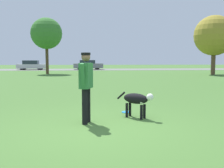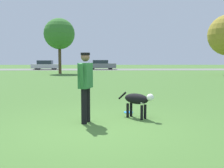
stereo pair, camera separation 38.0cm
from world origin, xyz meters
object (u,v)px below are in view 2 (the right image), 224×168
person (86,81)px  frisbee (128,112)px  parked_car_silver (46,65)px  dog (138,100)px  tree_far_left (59,34)px  parked_car_grey (101,65)px

person → frisbee: size_ratio=6.28×
parked_car_silver → dog: bearing=-74.5°
frisbee → tree_far_left: bearing=105.6°
person → frisbee: person is taller
tree_far_left → dog: bearing=-74.4°
tree_far_left → parked_car_grey: 11.34m
tree_far_left → parked_car_silver: 11.27m
dog → frisbee: 0.86m
frisbee → tree_far_left: 20.63m
parked_car_silver → parked_car_grey: (7.74, 0.05, 0.03)m
dog → tree_far_left: size_ratio=0.16×
person → dog: bearing=-55.9°
dog → frisbee: size_ratio=3.36×
dog → tree_far_left: 21.27m
person → parked_car_grey: bearing=15.9°
person → parked_car_silver: (-8.16, 30.70, -0.36)m
parked_car_grey → dog: bearing=-89.6°
person → tree_far_left: 21.31m
person → parked_car_silver: bearing=30.0°
frisbee → parked_car_grey: 29.65m
parked_car_silver → parked_car_grey: bearing=-1.5°
parked_car_grey → person: bearing=-92.0°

